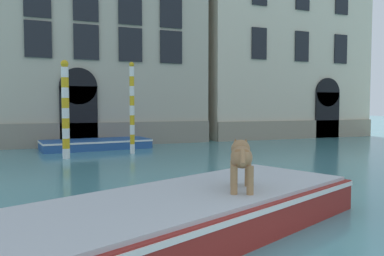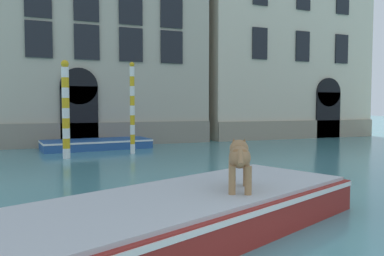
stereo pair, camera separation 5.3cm
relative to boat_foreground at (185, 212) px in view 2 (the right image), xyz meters
name	(u,v)px [view 2 (the right image)]	position (x,y,z in m)	size (l,w,h in m)	color
palazzo_left	(101,26)	(0.88, 16.43, 6.14)	(10.68, 6.13, 12.97)	#B2A893
palazzo_right	(275,24)	(12.31, 16.44, 7.11)	(11.04, 6.13, 14.91)	beige
boat_foreground	(185,212)	(0.00, 0.00, 0.00)	(6.79, 4.59, 0.61)	maroon
dog_on_deck	(240,157)	(0.92, -0.02, 0.80)	(0.70, 1.10, 0.79)	#997047
boat_moored_near_palazzo	(97,144)	(0.07, 12.21, -0.10)	(5.01, 2.50, 0.43)	#234C8C
mooring_pole_0	(66,109)	(-1.36, 9.32, 1.52)	(0.28, 0.28, 3.66)	white
mooring_pole_2	(132,108)	(1.25, 9.87, 1.57)	(0.20, 0.20, 3.75)	white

